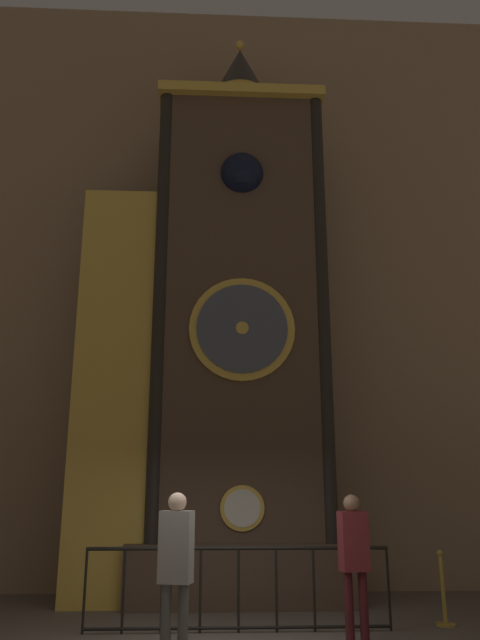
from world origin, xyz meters
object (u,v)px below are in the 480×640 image
Objects in this scene: clock_tower at (216,332)px; visitor_near at (176,561)px; visitor_far at (354,552)px; stanchion_post at (444,601)px.

clock_tower reaches higher than visitor_near.
visitor_far is (1.71, -3.05, -3.60)m from clock_tower.
clock_tower is 6.36× the size of visitor_far.
visitor_near is at bearing -149.38° from stanchion_post.
stanchion_post is at bearing 28.12° from visitor_far.
stanchion_post is (1.48, 1.09, -0.74)m from visitor_far.
visitor_near is at bearing -162.17° from visitor_far.
visitor_far is at bearing -143.56° from stanchion_post.
stanchion_post is (3.63, 2.15, -0.74)m from visitor_near.
visitor_far is at bearing -60.67° from clock_tower.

